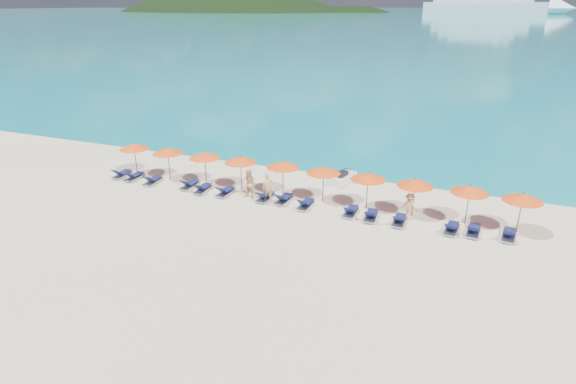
% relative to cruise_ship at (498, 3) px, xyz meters
% --- Properties ---
extents(ground, '(1400.00, 1400.00, 0.00)m').
position_rel_cruise_ship_xyz_m(ground, '(-7.26, -557.06, -10.58)').
color(ground, beige).
extents(sea, '(1600.00, 1300.00, 0.01)m').
position_rel_cruise_ship_xyz_m(sea, '(-7.26, 102.94, -10.58)').
color(sea, '#1FA9B2').
rests_on(sea, ground).
extents(headland_main, '(374.00, 242.00, 126.50)m').
position_rel_cruise_ship_xyz_m(headland_main, '(-307.26, -17.06, -48.58)').
color(headland_main, black).
rests_on(headland_main, ground).
extents(headland_small, '(162.00, 126.00, 85.50)m').
position_rel_cruise_ship_xyz_m(headland_small, '(-157.26, 2.94, -45.58)').
color(headland_small, black).
rests_on(headland_small, ground).
extents(cruise_ship, '(147.51, 35.32, 40.67)m').
position_rel_cruise_ship_xyz_m(cruise_ship, '(0.00, 0.00, 0.00)').
color(cruise_ship, white).
rests_on(cruise_ship, ground).
extents(jetski, '(1.40, 2.48, 0.83)m').
position_rel_cruise_ship_xyz_m(jetski, '(-5.63, -548.33, -10.24)').
color(jetski, white).
rests_on(jetski, ground).
extents(beachgoer_a, '(0.79, 0.71, 1.81)m').
position_rel_cruise_ship_xyz_m(beachgoer_a, '(-8.95, -553.14, -9.68)').
color(beachgoer_a, tan).
rests_on(beachgoer_a, ground).
extents(beachgoer_b, '(0.97, 0.66, 1.84)m').
position_rel_cruise_ship_xyz_m(beachgoer_b, '(-10.23, -553.12, -9.66)').
color(beachgoer_b, tan).
rests_on(beachgoer_b, ground).
extents(beachgoer_c, '(1.08, 0.73, 1.54)m').
position_rel_cruise_ship_xyz_m(beachgoer_c, '(-0.57, -552.47, -9.82)').
color(beachgoer_c, tan).
rests_on(beachgoer_c, ground).
extents(umbrella_0, '(2.10, 2.10, 2.28)m').
position_rel_cruise_ship_xyz_m(umbrella_0, '(-19.71, -552.04, -8.57)').
color(umbrella_0, black).
rests_on(umbrella_0, ground).
extents(umbrella_1, '(2.10, 2.10, 2.28)m').
position_rel_cruise_ship_xyz_m(umbrella_1, '(-16.91, -552.02, -8.57)').
color(umbrella_1, black).
rests_on(umbrella_1, ground).
extents(umbrella_2, '(2.10, 2.10, 2.28)m').
position_rel_cruise_ship_xyz_m(umbrella_2, '(-14.06, -551.94, -8.57)').
color(umbrella_2, black).
rests_on(umbrella_2, ground).
extents(umbrella_3, '(2.10, 2.10, 2.28)m').
position_rel_cruise_ship_xyz_m(umbrella_3, '(-11.43, -551.89, -8.57)').
color(umbrella_3, black).
rests_on(umbrella_3, ground).
extents(umbrella_4, '(2.10, 2.10, 2.28)m').
position_rel_cruise_ship_xyz_m(umbrella_4, '(-8.54, -551.79, -8.57)').
color(umbrella_4, black).
rests_on(umbrella_4, ground).
extents(umbrella_5, '(2.10, 2.10, 2.28)m').
position_rel_cruise_ship_xyz_m(umbrella_5, '(-5.87, -551.81, -8.57)').
color(umbrella_5, black).
rests_on(umbrella_5, ground).
extents(umbrella_6, '(2.10, 2.10, 2.28)m').
position_rel_cruise_ship_xyz_m(umbrella_6, '(-3.13, -551.90, -8.57)').
color(umbrella_6, black).
rests_on(umbrella_6, ground).
extents(umbrella_7, '(2.10, 2.10, 2.28)m').
position_rel_cruise_ship_xyz_m(umbrella_7, '(-0.46, -551.93, -8.57)').
color(umbrella_7, black).
rests_on(umbrella_7, ground).
extents(umbrella_8, '(2.10, 2.10, 2.28)m').
position_rel_cruise_ship_xyz_m(umbrella_8, '(2.42, -551.86, -8.57)').
color(umbrella_8, black).
rests_on(umbrella_8, ground).
extents(umbrella_9, '(2.10, 2.10, 2.28)m').
position_rel_cruise_ship_xyz_m(umbrella_9, '(5.01, -552.02, -8.57)').
color(umbrella_9, black).
rests_on(umbrella_9, ground).
extents(lounger_0, '(0.74, 1.74, 0.66)m').
position_rel_cruise_ship_xyz_m(lounger_0, '(-20.22, -553.03, -10.35)').
color(lounger_0, silver).
rests_on(lounger_0, ground).
extents(lounger_1, '(0.66, 1.71, 0.66)m').
position_rel_cruise_ship_xyz_m(lounger_1, '(-19.09, -553.12, -10.35)').
color(lounger_1, silver).
rests_on(lounger_1, ground).
extents(lounger_2, '(0.76, 1.75, 0.66)m').
position_rel_cruise_ship_xyz_m(lounger_2, '(-17.41, -553.28, -10.35)').
color(lounger_2, silver).
rests_on(lounger_2, ground).
extents(lounger_3, '(0.62, 1.70, 0.66)m').
position_rel_cruise_ship_xyz_m(lounger_3, '(-14.67, -553.03, -10.35)').
color(lounger_3, silver).
rests_on(lounger_3, ground).
extents(lounger_4, '(0.75, 1.74, 0.66)m').
position_rel_cruise_ship_xyz_m(lounger_4, '(-13.50, -553.32, -10.35)').
color(lounger_4, silver).
rests_on(lounger_4, ground).
extents(lounger_5, '(0.63, 1.70, 0.66)m').
position_rel_cruise_ship_xyz_m(lounger_5, '(-11.88, -553.20, -10.35)').
color(lounger_5, silver).
rests_on(lounger_5, ground).
extents(lounger_6, '(0.70, 1.73, 0.66)m').
position_rel_cruise_ship_xyz_m(lounger_6, '(-9.19, -553.05, -10.35)').
color(lounger_6, silver).
rests_on(lounger_6, ground).
extents(lounger_7, '(0.69, 1.72, 0.66)m').
position_rel_cruise_ship_xyz_m(lounger_7, '(-8.00, -552.94, -10.35)').
color(lounger_7, silver).
rests_on(lounger_7, ground).
extents(lounger_8, '(0.64, 1.71, 0.66)m').
position_rel_cruise_ship_xyz_m(lounger_8, '(-6.48, -553.18, -10.35)').
color(lounger_8, silver).
rests_on(lounger_8, ground).
extents(lounger_9, '(0.66, 1.71, 0.66)m').
position_rel_cruise_ship_xyz_m(lounger_9, '(-3.72, -553.17, -10.35)').
color(lounger_9, silver).
rests_on(lounger_9, ground).
extents(lounger_10, '(0.74, 1.74, 0.66)m').
position_rel_cruise_ship_xyz_m(lounger_10, '(-2.52, -553.31, -10.35)').
color(lounger_10, silver).
rests_on(lounger_10, ground).
extents(lounger_11, '(0.65, 1.71, 0.66)m').
position_rel_cruise_ship_xyz_m(lounger_11, '(-0.93, -553.33, -10.35)').
color(lounger_11, silver).
rests_on(lounger_11, ground).
extents(lounger_12, '(0.76, 1.75, 0.66)m').
position_rel_cruise_ship_xyz_m(lounger_12, '(1.82, -553.28, -10.35)').
color(lounger_12, silver).
rests_on(lounger_12, ground).
extents(lounger_13, '(0.74, 1.74, 0.66)m').
position_rel_cruise_ship_xyz_m(lounger_13, '(2.90, -553.12, -10.35)').
color(lounger_13, silver).
rests_on(lounger_13, ground).
extents(lounger_14, '(0.76, 1.75, 0.66)m').
position_rel_cruise_ship_xyz_m(lounger_14, '(4.61, -552.96, -10.35)').
color(lounger_14, silver).
rests_on(lounger_14, ground).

